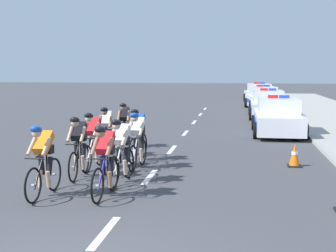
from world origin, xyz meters
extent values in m
cube|color=#9E9E99|center=(4.86, 14.00, 0.07)|extent=(0.16, 60.00, 0.13)
cube|color=white|center=(0.00, 2.06, 0.00)|extent=(0.14, 1.60, 0.01)
cube|color=white|center=(0.00, 6.06, 0.00)|extent=(0.14, 1.60, 0.01)
cube|color=white|center=(0.00, 10.06, 0.00)|extent=(0.14, 1.60, 0.01)
cube|color=white|center=(0.00, 14.06, 0.00)|extent=(0.14, 1.60, 0.01)
cube|color=white|center=(0.00, 18.06, 0.00)|extent=(0.14, 1.60, 0.01)
cube|color=white|center=(0.00, 22.06, 0.00)|extent=(0.14, 1.60, 0.01)
cube|color=white|center=(0.00, 26.06, 0.00)|extent=(0.14, 1.60, 0.01)
torus|color=black|center=(-1.86, 3.48, 0.36)|extent=(0.07, 0.73, 0.72)
cylinder|color=#99999E|center=(-1.86, 3.48, 0.36)|extent=(0.06, 0.06, 0.06)
torus|color=black|center=(-1.82, 4.48, 0.36)|extent=(0.07, 0.73, 0.72)
cylinder|color=#99999E|center=(-1.82, 4.48, 0.36)|extent=(0.06, 0.06, 0.06)
cylinder|color=black|center=(-1.84, 3.93, 0.90)|extent=(0.05, 0.55, 0.04)
cylinder|color=black|center=(-1.85, 3.75, 0.58)|extent=(0.06, 0.48, 0.63)
cylinder|color=black|center=(-1.84, 4.13, 0.60)|extent=(0.04, 0.04, 0.65)
cylinder|color=black|center=(-1.85, 3.58, 0.88)|extent=(0.42, 0.04, 0.03)
cube|color=black|center=(-1.84, 4.13, 0.94)|extent=(0.11, 0.22, 0.05)
cube|color=orange|center=(-1.84, 4.00, 1.14)|extent=(0.30, 0.55, 0.46)
cube|color=black|center=(-1.84, 4.12, 0.98)|extent=(0.29, 0.21, 0.18)
cylinder|color=black|center=(-1.75, 4.06, 0.64)|extent=(0.12, 0.23, 0.40)
cylinder|color=tan|center=(-1.75, 3.98, 0.37)|extent=(0.10, 0.16, 0.36)
cylinder|color=black|center=(-1.93, 4.07, 0.64)|extent=(0.12, 0.17, 0.40)
cylinder|color=tan|center=(-1.93, 3.99, 0.37)|extent=(0.09, 0.13, 0.36)
cylinder|color=tan|center=(-1.69, 3.78, 1.09)|extent=(0.09, 0.40, 0.35)
cylinder|color=tan|center=(-2.01, 3.79, 1.09)|extent=(0.09, 0.40, 0.35)
sphere|color=tan|center=(-1.85, 3.70, 1.38)|extent=(0.19, 0.19, 0.19)
ellipsoid|color=blue|center=(-1.85, 3.69, 1.45)|extent=(0.24, 0.32, 0.24)
torus|color=black|center=(-0.59, 3.63, 0.36)|extent=(0.08, 0.73, 0.72)
cylinder|color=#99999E|center=(-0.59, 3.63, 0.36)|extent=(0.06, 0.06, 0.06)
torus|color=black|center=(-0.54, 4.63, 0.36)|extent=(0.08, 0.73, 0.72)
cylinder|color=#99999E|center=(-0.54, 4.63, 0.36)|extent=(0.06, 0.06, 0.06)
cylinder|color=#1E1E99|center=(-0.57, 4.08, 0.90)|extent=(0.06, 0.55, 0.04)
cylinder|color=#1E1E99|center=(-0.58, 3.91, 0.58)|extent=(0.06, 0.48, 0.63)
cylinder|color=#1E1E99|center=(-0.56, 4.28, 0.60)|extent=(0.04, 0.04, 0.65)
cylinder|color=black|center=(-0.59, 3.73, 0.88)|extent=(0.42, 0.05, 0.03)
cube|color=black|center=(-0.56, 4.28, 0.94)|extent=(0.11, 0.22, 0.05)
cube|color=red|center=(-0.57, 4.16, 1.14)|extent=(0.31, 0.56, 0.46)
cube|color=black|center=(-0.56, 4.27, 0.98)|extent=(0.29, 0.21, 0.18)
cylinder|color=black|center=(-0.47, 4.22, 0.64)|extent=(0.12, 0.23, 0.40)
cylinder|color=#9E7051|center=(-0.48, 4.14, 0.37)|extent=(0.10, 0.16, 0.36)
cylinder|color=black|center=(-0.65, 4.23, 0.64)|extent=(0.12, 0.17, 0.40)
cylinder|color=#9E7051|center=(-0.66, 4.15, 0.37)|extent=(0.10, 0.13, 0.36)
cylinder|color=#9E7051|center=(-0.42, 3.93, 1.09)|extent=(0.10, 0.40, 0.35)
cylinder|color=#9E7051|center=(-0.74, 3.95, 1.09)|extent=(0.10, 0.40, 0.35)
sphere|color=#9E7051|center=(-0.58, 3.86, 1.38)|extent=(0.19, 0.19, 0.19)
ellipsoid|color=black|center=(-0.58, 3.85, 1.45)|extent=(0.25, 0.33, 0.24)
torus|color=black|center=(-1.67, 5.27, 0.36)|extent=(0.07, 0.73, 0.72)
cylinder|color=#99999E|center=(-1.67, 5.27, 0.36)|extent=(0.06, 0.06, 0.06)
torus|color=black|center=(-1.71, 6.27, 0.36)|extent=(0.07, 0.73, 0.72)
cylinder|color=#99999E|center=(-1.71, 6.27, 0.36)|extent=(0.06, 0.06, 0.06)
cylinder|color=black|center=(-1.69, 5.72, 0.90)|extent=(0.06, 0.55, 0.04)
cylinder|color=black|center=(-1.68, 5.54, 0.58)|extent=(0.06, 0.48, 0.63)
cylinder|color=black|center=(-1.70, 5.92, 0.60)|extent=(0.04, 0.04, 0.65)
cylinder|color=black|center=(-1.68, 5.37, 0.88)|extent=(0.42, 0.05, 0.03)
cube|color=black|center=(-1.70, 5.92, 0.94)|extent=(0.11, 0.22, 0.05)
cube|color=black|center=(-1.69, 5.79, 1.14)|extent=(0.30, 0.56, 0.44)
cube|color=black|center=(-1.70, 5.91, 0.98)|extent=(0.29, 0.21, 0.18)
cylinder|color=black|center=(-1.61, 5.86, 0.64)|extent=(0.12, 0.23, 0.40)
cylinder|color=tan|center=(-1.60, 5.78, 0.37)|extent=(0.10, 0.16, 0.36)
cylinder|color=black|center=(-1.79, 5.85, 0.64)|extent=(0.12, 0.17, 0.40)
cylinder|color=tan|center=(-1.78, 5.77, 0.37)|extent=(0.09, 0.13, 0.36)
cylinder|color=tan|center=(-1.53, 5.58, 1.09)|extent=(0.09, 0.40, 0.35)
cylinder|color=tan|center=(-1.85, 5.57, 1.09)|extent=(0.09, 0.40, 0.35)
sphere|color=tan|center=(-1.68, 5.49, 1.38)|extent=(0.19, 0.19, 0.19)
ellipsoid|color=black|center=(-1.68, 5.48, 1.45)|extent=(0.24, 0.32, 0.24)
torus|color=black|center=(-0.60, 4.88, 0.36)|extent=(0.13, 0.72, 0.72)
cylinder|color=#99999E|center=(-0.60, 4.88, 0.36)|extent=(0.07, 0.07, 0.06)
torus|color=black|center=(-0.49, 5.87, 0.36)|extent=(0.13, 0.72, 0.72)
cylinder|color=#99999E|center=(-0.49, 5.87, 0.36)|extent=(0.07, 0.07, 0.06)
cylinder|color=white|center=(-0.55, 5.32, 0.90)|extent=(0.10, 0.55, 0.04)
cylinder|color=white|center=(-0.57, 5.15, 0.58)|extent=(0.10, 0.48, 0.63)
cylinder|color=white|center=(-0.53, 5.52, 0.60)|extent=(0.04, 0.04, 0.65)
cylinder|color=black|center=(-0.59, 4.98, 0.88)|extent=(0.42, 0.08, 0.03)
cube|color=black|center=(-0.53, 5.52, 0.94)|extent=(0.12, 0.23, 0.05)
cube|color=white|center=(-0.54, 5.40, 1.14)|extent=(0.34, 0.57, 0.47)
cube|color=black|center=(-0.53, 5.51, 0.98)|extent=(0.30, 0.23, 0.18)
cylinder|color=black|center=(-0.44, 5.45, 0.64)|extent=(0.13, 0.23, 0.40)
cylinder|color=beige|center=(-0.45, 5.37, 0.37)|extent=(0.11, 0.16, 0.36)
cylinder|color=black|center=(-0.62, 5.47, 0.64)|extent=(0.13, 0.18, 0.40)
cylinder|color=beige|center=(-0.63, 5.39, 0.37)|extent=(0.10, 0.13, 0.36)
cylinder|color=beige|center=(-0.41, 5.17, 1.09)|extent=(0.12, 0.41, 0.35)
cylinder|color=beige|center=(-0.72, 5.20, 1.09)|extent=(0.12, 0.41, 0.35)
sphere|color=beige|center=(-0.57, 5.10, 1.38)|extent=(0.19, 0.19, 0.19)
ellipsoid|color=black|center=(-0.58, 5.09, 1.45)|extent=(0.26, 0.34, 0.24)
torus|color=black|center=(-1.68, 6.28, 0.36)|extent=(0.08, 0.73, 0.72)
cylinder|color=#99999E|center=(-1.68, 6.28, 0.36)|extent=(0.06, 0.06, 0.06)
torus|color=black|center=(-1.63, 7.28, 0.36)|extent=(0.08, 0.73, 0.72)
cylinder|color=#99999E|center=(-1.63, 7.28, 0.36)|extent=(0.06, 0.06, 0.06)
cylinder|color=white|center=(-1.65, 6.73, 0.90)|extent=(0.06, 0.55, 0.04)
cylinder|color=white|center=(-1.66, 6.55, 0.58)|extent=(0.06, 0.48, 0.63)
cylinder|color=white|center=(-1.64, 6.93, 0.60)|extent=(0.04, 0.04, 0.65)
cylinder|color=black|center=(-1.67, 6.38, 0.88)|extent=(0.42, 0.05, 0.03)
cube|color=black|center=(-1.64, 6.93, 0.94)|extent=(0.11, 0.22, 0.05)
cube|color=red|center=(-1.65, 6.80, 1.14)|extent=(0.31, 0.55, 0.47)
cube|color=black|center=(-1.64, 6.92, 0.98)|extent=(0.29, 0.21, 0.18)
cylinder|color=black|center=(-1.56, 6.86, 0.64)|extent=(0.12, 0.23, 0.40)
cylinder|color=beige|center=(-1.56, 6.78, 0.37)|extent=(0.10, 0.16, 0.36)
cylinder|color=black|center=(-1.74, 6.87, 0.64)|extent=(0.12, 0.17, 0.40)
cylinder|color=beige|center=(-1.74, 6.79, 0.37)|extent=(0.10, 0.13, 0.36)
cylinder|color=beige|center=(-1.50, 6.58, 1.09)|extent=(0.10, 0.40, 0.35)
cylinder|color=beige|center=(-1.82, 6.60, 1.09)|extent=(0.10, 0.40, 0.35)
sphere|color=beige|center=(-1.66, 6.50, 1.38)|extent=(0.19, 0.19, 0.19)
ellipsoid|color=black|center=(-1.66, 6.49, 1.45)|extent=(0.25, 0.33, 0.24)
torus|color=black|center=(-0.52, 6.48, 0.36)|extent=(0.09, 0.73, 0.72)
cylinder|color=#99999E|center=(-0.52, 6.48, 0.36)|extent=(0.06, 0.06, 0.06)
torus|color=black|center=(-0.46, 7.48, 0.36)|extent=(0.09, 0.73, 0.72)
cylinder|color=#99999E|center=(-0.46, 7.48, 0.36)|extent=(0.06, 0.06, 0.06)
cylinder|color=silver|center=(-0.50, 6.93, 0.90)|extent=(0.07, 0.55, 0.04)
cylinder|color=silver|center=(-0.51, 6.75, 0.58)|extent=(0.07, 0.48, 0.63)
cylinder|color=silver|center=(-0.48, 7.13, 0.60)|extent=(0.04, 0.04, 0.65)
cylinder|color=black|center=(-0.52, 6.58, 0.88)|extent=(0.42, 0.05, 0.03)
cube|color=black|center=(-0.48, 7.13, 0.94)|extent=(0.11, 0.23, 0.05)
cube|color=white|center=(-0.49, 7.00, 1.14)|extent=(0.31, 0.57, 0.45)
cube|color=black|center=(-0.48, 7.12, 0.98)|extent=(0.29, 0.22, 0.18)
cylinder|color=black|center=(-0.40, 7.06, 0.64)|extent=(0.12, 0.23, 0.40)
cylinder|color=beige|center=(-0.40, 6.98, 0.37)|extent=(0.10, 0.16, 0.36)
cylinder|color=black|center=(-0.58, 7.07, 0.64)|extent=(0.12, 0.18, 0.40)
cylinder|color=beige|center=(-0.58, 6.99, 0.37)|extent=(0.10, 0.13, 0.36)
cylinder|color=beige|center=(-0.34, 6.78, 1.09)|extent=(0.10, 0.41, 0.35)
cylinder|color=beige|center=(-0.66, 6.80, 1.09)|extent=(0.10, 0.41, 0.35)
sphere|color=beige|center=(-0.51, 6.70, 1.38)|extent=(0.19, 0.19, 0.19)
ellipsoid|color=blue|center=(-0.51, 6.69, 1.45)|extent=(0.25, 0.33, 0.24)
torus|color=black|center=(-1.74, 8.04, 0.36)|extent=(0.12, 0.72, 0.72)
cylinder|color=#99999E|center=(-1.74, 8.04, 0.36)|extent=(0.07, 0.07, 0.06)
torus|color=black|center=(-1.84, 9.03, 0.36)|extent=(0.12, 0.72, 0.72)
cylinder|color=#99999E|center=(-1.84, 9.03, 0.36)|extent=(0.07, 0.07, 0.06)
cylinder|color=#1E1E99|center=(-1.78, 8.49, 0.90)|extent=(0.09, 0.55, 0.04)
cylinder|color=#1E1E99|center=(-1.76, 8.31, 0.58)|extent=(0.09, 0.48, 0.63)
cylinder|color=#1E1E99|center=(-1.80, 8.68, 0.60)|extent=(0.04, 0.04, 0.65)
cylinder|color=black|center=(-1.75, 8.14, 0.88)|extent=(0.42, 0.07, 0.03)
cube|color=black|center=(-1.80, 8.68, 0.94)|extent=(0.12, 0.23, 0.05)
cube|color=white|center=(-1.79, 8.56, 1.14)|extent=(0.34, 0.56, 0.47)
cube|color=black|center=(-1.80, 8.67, 0.98)|extent=(0.30, 0.23, 0.18)
cylinder|color=black|center=(-1.71, 8.63, 0.64)|extent=(0.13, 0.23, 0.40)
cylinder|color=#9E7051|center=(-1.70, 8.55, 0.37)|extent=(0.11, 0.16, 0.36)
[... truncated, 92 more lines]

